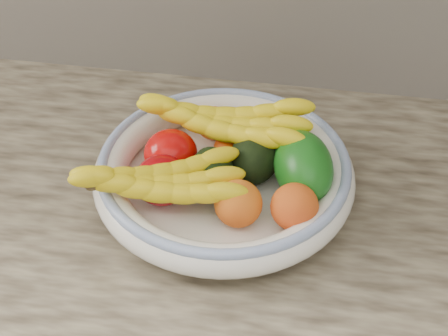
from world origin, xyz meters
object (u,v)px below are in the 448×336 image
banana_bunch_back (223,126)px  green_mango (303,166)px  banana_bunch_front (159,185)px  fruit_bowl (224,174)px

banana_bunch_back → green_mango: bearing=-22.1°
banana_bunch_back → banana_bunch_front: (-0.07, -0.14, -0.01)m
fruit_bowl → banana_bunch_front: (-0.08, -0.08, 0.03)m
fruit_bowl → green_mango: (0.12, 0.00, 0.03)m
green_mango → banana_bunch_front: (-0.19, -0.08, 0.01)m
green_mango → banana_bunch_back: (-0.13, 0.06, 0.01)m
banana_bunch_back → banana_bunch_front: bearing=-112.3°
green_mango → banana_bunch_back: bearing=135.4°
fruit_bowl → banana_bunch_front: bearing=-136.5°
fruit_bowl → green_mango: bearing=2.1°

